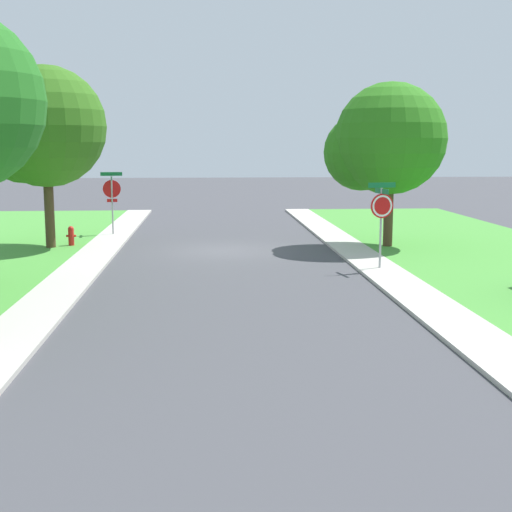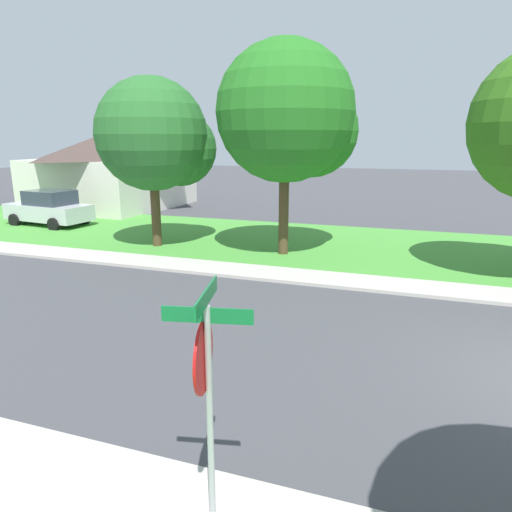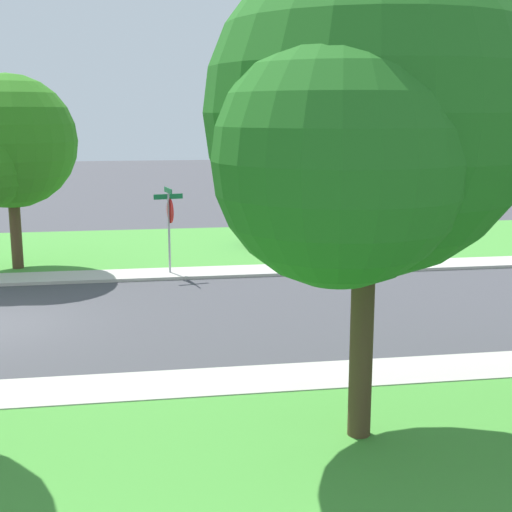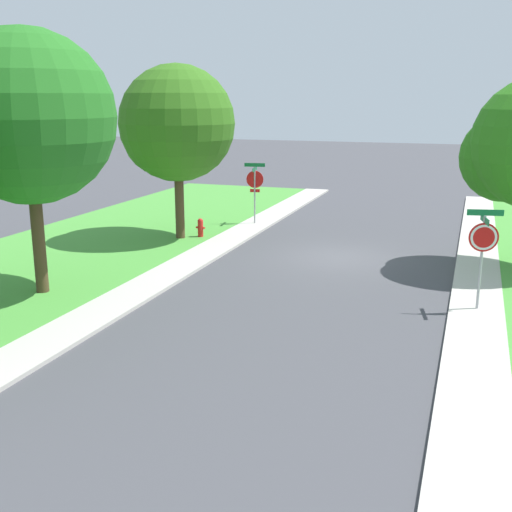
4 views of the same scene
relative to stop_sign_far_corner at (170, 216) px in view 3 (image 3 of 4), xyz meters
name	(u,v)px [view 3 (image 3 of 4)]	position (x,y,z in m)	size (l,w,h in m)	color
sidewalk_west	(395,266)	(0.01, 7.42, -1.84)	(1.40, 56.00, 0.10)	#B7B2A8
lawn_west	(354,241)	(-4.69, 7.42, -1.85)	(8.00, 56.00, 0.08)	#479338
stop_sign_far_corner	(170,216)	(0.00, 0.00, 0.00)	(0.90, 0.90, 2.77)	#9E9EA3
car_blue_driveway_right	(303,224)	(-4.10, 5.19, -1.01)	(2.09, 4.33, 1.76)	#1E389E
tree_sidewalk_mid	(362,125)	(12.23, 2.28, 3.00)	(5.13, 4.78, 7.43)	#4C3823
tree_sidewalk_far	(3,146)	(-1.26, -5.05, 2.13)	(4.52, 4.21, 6.26)	#4C3823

